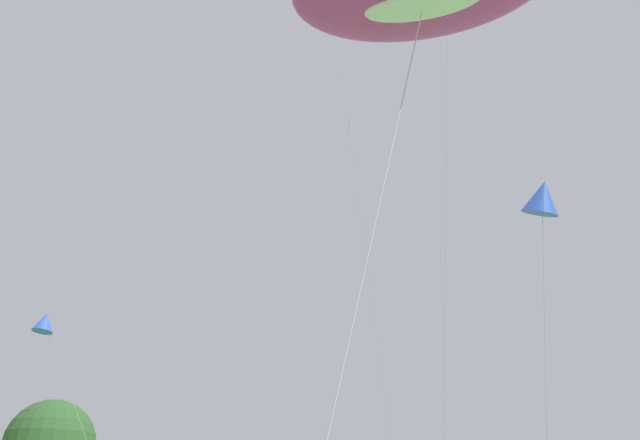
{
  "coord_description": "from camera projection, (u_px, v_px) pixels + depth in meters",
  "views": [
    {
      "loc": [
        -6.05,
        3.8,
        1.8
      ],
      "look_at": [
        -0.94,
        10.38,
        5.44
      ],
      "focal_mm": 39.71,
      "sensor_mm": 36.0,
      "label": 1
    }
  ],
  "objects": [
    {
      "name": "small_kite_tiny_distant",
      "position": [
        45.0,
        323.0,
        23.5
      ],
      "size": [
        4.99,
        1.07,
        8.43
      ],
      "rotation": [
        0.0,
        0.0,
        1.61
      ],
      "color": "blue",
      "rests_on": "ground"
    },
    {
      "name": "small_kite_box_yellow",
      "position": [
        542.0,
        198.0,
        22.3
      ],
      "size": [
        2.06,
        3.26,
        12.08
      ],
      "rotation": [
        0.0,
        0.0,
        3.01
      ],
      "color": "blue",
      "rests_on": "ground"
    }
  ]
}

